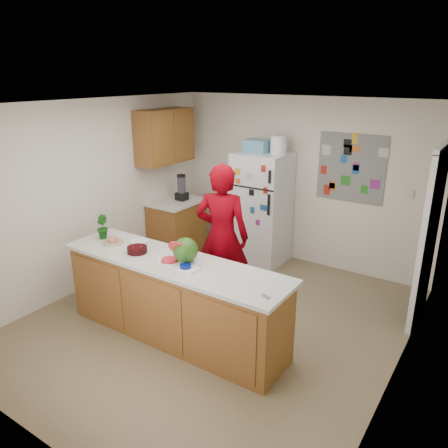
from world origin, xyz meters
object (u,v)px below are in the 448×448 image
Objects in this scene: refrigerator at (261,208)px; cherry_bowl at (137,250)px; watermelon at (185,250)px; person at (222,237)px.

cherry_bowl is (-0.22, -2.43, 0.11)m from refrigerator.
watermelon is (0.40, -2.35, 0.21)m from refrigerator.
refrigerator is at bearing 99.73° from watermelon.
refrigerator reaches higher than watermelon.
cherry_bowl is (-0.49, -0.96, 0.05)m from person.
person reaches higher than cherry_bowl.
person reaches higher than refrigerator.
person is 0.90m from watermelon.
watermelon is at bearing 7.32° from cherry_bowl.
person is at bearing 63.03° from cherry_bowl.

